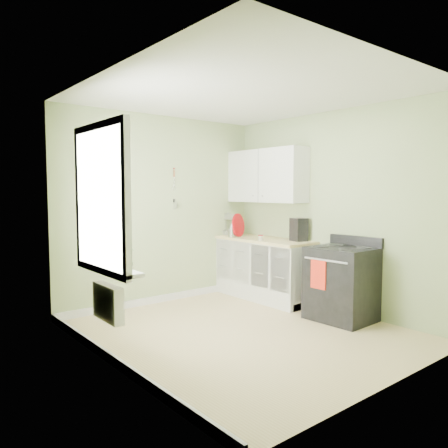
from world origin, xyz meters
TOP-DOWN VIEW (x-y plane):
  - floor at (0.00, 0.00)m, footprint 3.20×3.60m
  - ceiling at (0.00, 0.00)m, footprint 3.20×3.60m
  - wall_back at (0.00, 1.81)m, footprint 3.20×0.02m
  - wall_left at (-1.61, 0.00)m, footprint 0.02×3.60m
  - wall_right at (1.61, 0.00)m, footprint 0.02×3.60m
  - base_cabinets at (1.30, 1.00)m, footprint 0.60×1.60m
  - countertop at (1.29, 1.00)m, footprint 0.64×1.60m
  - upper_cabinets at (1.43, 1.10)m, footprint 0.35×1.40m
  - window at (-1.58, 0.30)m, footprint 0.06×1.14m
  - window_sill at (-1.51, 0.30)m, footprint 0.18×1.14m
  - radiator at (-1.54, 0.25)m, footprint 0.12×0.50m
  - wall_utensils at (0.20, 1.78)m, footprint 0.02×0.14m
  - stove at (1.28, -0.40)m, footprint 0.69×0.77m
  - stand_mixer at (1.24, 1.74)m, footprint 0.24×0.34m
  - kettle at (1.05, 1.47)m, footprint 0.20×0.12m
  - coffee_maker at (1.45, 0.46)m, footprint 0.23×0.24m
  - red_tray at (1.15, 1.43)m, footprint 0.36×0.18m
  - jar at (1.07, 0.85)m, footprint 0.08×0.08m
  - plant_a at (-1.50, -0.11)m, footprint 0.17×0.19m
  - plant_b at (-1.50, 0.22)m, footprint 0.14×0.16m
  - plant_c at (-1.50, 0.46)m, footprint 0.22×0.22m

SIDE VIEW (x-z plane):
  - floor at x=0.00m, z-range -0.02..0.00m
  - base_cabinets at x=1.30m, z-range 0.00..0.87m
  - stove at x=1.28m, z-range -0.05..0.99m
  - radiator at x=-1.54m, z-range 0.38..0.73m
  - window_sill at x=-1.51m, z-range 0.86..0.90m
  - countertop at x=1.29m, z-range 0.87..0.91m
  - jar at x=1.07m, z-range 0.91..0.99m
  - kettle at x=1.05m, z-range 0.91..1.11m
  - plant_b at x=-1.50m, z-range 0.90..1.17m
  - plant_a at x=-1.50m, z-range 0.90..1.20m
  - plant_c at x=-1.50m, z-range 0.90..1.23m
  - coffee_maker at x=1.45m, z-range 0.90..1.23m
  - stand_mixer at x=1.24m, z-range 0.88..1.27m
  - red_tray at x=1.15m, z-range 0.91..1.27m
  - wall_back at x=0.00m, z-range 0.00..2.70m
  - wall_left at x=-1.61m, z-range 0.00..2.70m
  - wall_right at x=1.61m, z-range 0.00..2.70m
  - window at x=-1.58m, z-range 0.83..2.27m
  - wall_utensils at x=0.20m, z-range 1.27..1.85m
  - upper_cabinets at x=1.43m, z-range 1.45..2.25m
  - ceiling at x=0.00m, z-range 2.70..2.72m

